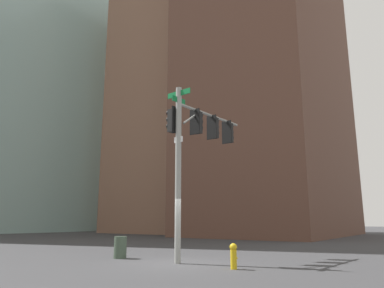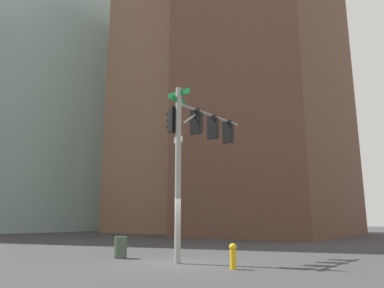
% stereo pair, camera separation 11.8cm
% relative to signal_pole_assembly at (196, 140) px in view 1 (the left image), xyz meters
% --- Properties ---
extents(ground_plane, '(200.00, 200.00, 0.00)m').
position_rel_signal_pole_assembly_xyz_m(ground_plane, '(-1.18, 0.05, -5.14)').
color(ground_plane, '#38383A').
extents(signal_pole_assembly, '(5.00, 1.26, 7.25)m').
position_rel_signal_pole_assembly_xyz_m(signal_pole_assembly, '(0.00, 0.00, 0.00)').
color(signal_pole_assembly, gray).
rests_on(signal_pole_assembly, ground_plane).
extents(fire_hydrant, '(0.34, 0.26, 0.87)m').
position_rel_signal_pole_assembly_xyz_m(fire_hydrant, '(-1.45, -2.59, -4.67)').
color(fire_hydrant, gold).
rests_on(fire_hydrant, ground_plane).
extents(litter_bin, '(0.56, 0.56, 0.95)m').
position_rel_signal_pole_assembly_xyz_m(litter_bin, '(-1.13, 3.31, -4.67)').
color(litter_bin, '#384738').
rests_on(litter_bin, ground_plane).
extents(building_brick_nearside, '(21.91, 14.48, 41.81)m').
position_rel_signal_pole_assembly_xyz_m(building_brick_nearside, '(26.83, 7.35, 15.76)').
color(building_brick_nearside, brown).
rests_on(building_brick_nearside, ground_plane).
extents(building_brick_midblock, '(17.16, 14.90, 39.99)m').
position_rel_signal_pole_assembly_xyz_m(building_brick_midblock, '(28.97, 22.60, 14.85)').
color(building_brick_midblock, '#845B47').
rests_on(building_brick_midblock, ground_plane).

